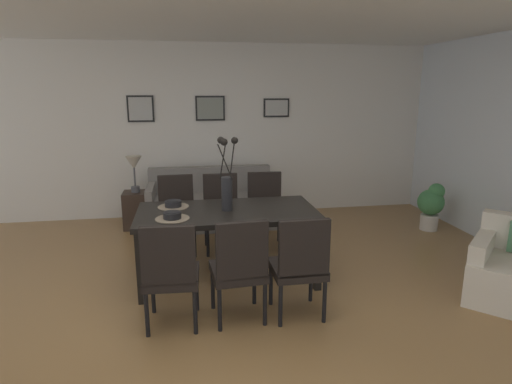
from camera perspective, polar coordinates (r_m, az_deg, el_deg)
The scene contains 21 objects.
ground_plane at distance 3.87m, azimuth -5.57°, elevation -16.34°, with size 9.00×9.00×0.00m, color olive.
back_wall_panel at distance 6.64m, azimuth -7.85°, elevation 8.04°, with size 9.00×0.10×2.60m, color silver.
dining_table at distance 4.34m, azimuth -3.86°, elevation -3.41°, with size 1.80×0.93×0.74m.
dining_chair_near_left at distance 3.55m, azimuth -11.37°, elevation -10.25°, with size 0.47×0.47×0.92m.
dining_chair_near_right at distance 5.22m, azimuth -10.58°, elevation -2.41°, with size 0.45×0.45×0.92m.
dining_chair_far_left at distance 3.58m, azimuth -2.22°, elevation -9.76°, with size 0.47×0.47×0.92m.
dining_chair_far_right at distance 5.23m, azimuth -4.65°, elevation -2.18°, with size 0.44×0.44×0.92m.
dining_chair_mid_left at distance 3.65m, azimuth 5.89°, elevation -9.36°, with size 0.45×0.45×0.92m.
dining_chair_mid_right at distance 5.31m, azimuth 1.28°, elevation -1.90°, with size 0.46×0.46×0.92m.
centerpiece_vase at distance 4.25m, azimuth -3.92°, elevation 1.24°, with size 0.21×0.23×0.73m.
placemat_near_left at distance 4.10m, azimuth -11.13°, elevation -3.50°, with size 0.32×0.32×0.01m, color #7F705B.
bowl_near_left at distance 4.09m, azimuth -11.15°, elevation -3.00°, with size 0.17×0.17×0.07m.
placemat_near_right at distance 4.50m, azimuth -11.00°, elevation -1.95°, with size 0.32×0.32×0.01m, color #7F705B.
bowl_near_right at distance 4.49m, azimuth -11.03°, elevation -1.49°, with size 0.17×0.17×0.07m.
sofa at distance 6.25m, azimuth -5.93°, elevation -1.77°, with size 1.81×0.84×0.80m.
side_table at distance 6.29m, azimuth -15.65°, elevation -2.31°, with size 0.36×0.36×0.52m, color #33261E.
table_lamp at distance 6.15m, azimuth -16.02°, elevation 3.37°, with size 0.22×0.22×0.51m.
framed_picture_left at distance 6.57m, azimuth -15.20°, elevation 10.70°, with size 0.38×0.03×0.38m.
framed_picture_center at distance 6.55m, azimuth -6.15°, elevation 11.08°, with size 0.44×0.03×0.37m.
framed_picture_right at distance 6.69m, azimuth 2.75°, elevation 11.19°, with size 0.40×0.03×0.28m.
potted_plant at distance 6.41m, azimuth 22.41°, elevation -1.51°, with size 0.36×0.36×0.67m.
Camera 1 is at (-0.20, -3.35, 1.93)m, focal length 29.89 mm.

